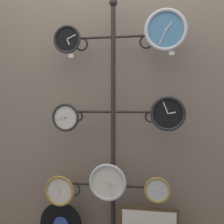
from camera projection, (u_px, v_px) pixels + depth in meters
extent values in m
cube|color=gray|center=(117.00, 83.00, 2.62)|extent=(4.40, 0.04, 2.80)
cylinder|color=#282623|center=(113.00, 132.00, 2.48)|extent=(0.04, 0.04, 1.97)
sphere|color=#282623|center=(113.00, 2.00, 2.44)|extent=(0.07, 0.07, 0.07)
cylinder|color=#282623|center=(97.00, 38.00, 2.48)|extent=(0.26, 0.02, 0.02)
torus|color=#282623|center=(82.00, 44.00, 2.50)|extent=(0.11, 0.02, 0.11)
cylinder|color=#282623|center=(130.00, 36.00, 2.43)|extent=(0.26, 0.02, 0.02)
torus|color=#282623|center=(146.00, 42.00, 2.40)|extent=(0.11, 0.02, 0.11)
cylinder|color=#282623|center=(95.00, 112.00, 2.50)|extent=(0.29, 0.02, 0.02)
torus|color=#282623|center=(78.00, 116.00, 2.53)|extent=(0.09, 0.02, 0.09)
cylinder|color=#282623|center=(132.00, 112.00, 2.44)|extent=(0.29, 0.02, 0.02)
torus|color=#282623|center=(150.00, 117.00, 2.41)|extent=(0.09, 0.02, 0.09)
cylinder|color=#282623|center=(93.00, 184.00, 2.52)|extent=(0.33, 0.02, 0.02)
torus|color=#282623|center=(74.00, 189.00, 2.56)|extent=(0.12, 0.02, 0.12)
cylinder|color=#282623|center=(134.00, 187.00, 2.46)|extent=(0.33, 0.02, 0.02)
torus|color=#282623|center=(155.00, 194.00, 2.43)|extent=(0.12, 0.02, 0.12)
cylinder|color=black|center=(68.00, 40.00, 2.45)|extent=(0.20, 0.02, 0.20)
torus|color=#262628|center=(67.00, 39.00, 2.44)|extent=(0.22, 0.02, 0.22)
cylinder|color=#262628|center=(67.00, 39.00, 2.44)|extent=(0.01, 0.01, 0.01)
cube|color=silver|center=(68.00, 42.00, 2.43)|extent=(0.03, 0.00, 0.05)
cube|color=silver|center=(71.00, 37.00, 2.43)|extent=(0.08, 0.00, 0.04)
cylinder|color=#4C84B2|center=(166.00, 30.00, 2.29)|extent=(0.29, 0.02, 0.29)
torus|color=silver|center=(166.00, 30.00, 2.28)|extent=(0.32, 0.03, 0.32)
cylinder|color=silver|center=(166.00, 30.00, 2.28)|extent=(0.02, 0.01, 0.02)
cube|color=silver|center=(169.00, 26.00, 2.27)|extent=(0.05, 0.00, 0.06)
cube|color=silver|center=(163.00, 37.00, 2.28)|extent=(0.05, 0.00, 0.11)
cylinder|color=silver|center=(66.00, 118.00, 2.47)|extent=(0.20, 0.02, 0.20)
torus|color=#262628|center=(65.00, 118.00, 2.46)|extent=(0.22, 0.02, 0.22)
cylinder|color=#262628|center=(65.00, 118.00, 2.46)|extent=(0.01, 0.01, 0.01)
cube|color=silver|center=(63.00, 116.00, 2.46)|extent=(0.05, 0.00, 0.03)
cube|color=silver|center=(61.00, 118.00, 2.46)|extent=(0.08, 0.00, 0.02)
cylinder|color=black|center=(168.00, 114.00, 2.31)|extent=(0.24, 0.02, 0.24)
torus|color=#262628|center=(168.00, 114.00, 2.30)|extent=(0.26, 0.02, 0.26)
cylinder|color=#262628|center=(168.00, 114.00, 2.30)|extent=(0.01, 0.01, 0.01)
cube|color=silver|center=(172.00, 113.00, 2.29)|extent=(0.06, 0.00, 0.02)
cube|color=silver|center=(166.00, 108.00, 2.30)|extent=(0.04, 0.00, 0.09)
cylinder|color=silver|center=(60.00, 191.00, 2.51)|extent=(0.23, 0.02, 0.23)
torus|color=#A58438|center=(59.00, 191.00, 2.49)|extent=(0.25, 0.02, 0.25)
cylinder|color=#A58438|center=(59.00, 191.00, 2.49)|extent=(0.01, 0.01, 0.01)
cube|color=silver|center=(58.00, 194.00, 2.49)|extent=(0.03, 0.00, 0.05)
cube|color=silver|center=(58.00, 186.00, 2.49)|extent=(0.03, 0.00, 0.09)
cylinder|color=silver|center=(108.00, 182.00, 2.40)|extent=(0.27, 0.02, 0.27)
torus|color=silver|center=(108.00, 183.00, 2.39)|extent=(0.29, 0.03, 0.29)
cylinder|color=silver|center=(108.00, 183.00, 2.39)|extent=(0.02, 0.01, 0.02)
cube|color=silver|center=(111.00, 184.00, 2.38)|extent=(0.06, 0.00, 0.03)
cube|color=silver|center=(110.00, 189.00, 2.39)|extent=(0.05, 0.00, 0.10)
cylinder|color=silver|center=(157.00, 190.00, 2.32)|extent=(0.18, 0.02, 0.18)
torus|color=#A58438|center=(157.00, 190.00, 2.31)|extent=(0.20, 0.02, 0.20)
cylinder|color=#A58438|center=(157.00, 190.00, 2.31)|extent=(0.01, 0.01, 0.01)
cube|color=silver|center=(160.00, 191.00, 2.30)|extent=(0.04, 0.00, 0.01)
cube|color=silver|center=(160.00, 187.00, 2.30)|extent=(0.05, 0.00, 0.06)
cylinder|color=black|center=(61.00, 224.00, 2.55)|extent=(0.36, 0.01, 0.36)
cylinder|color=#334FB2|center=(61.00, 224.00, 2.54)|extent=(0.12, 0.00, 0.12)
cube|color=white|center=(71.00, 56.00, 2.44)|extent=(0.04, 0.00, 0.03)
cube|color=white|center=(172.00, 53.00, 2.28)|extent=(0.04, 0.00, 0.03)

